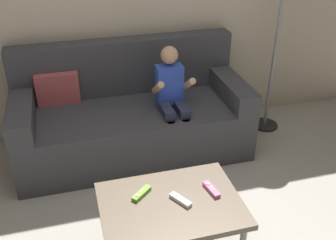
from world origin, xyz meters
TOP-DOWN VIEW (x-y plane):
  - couch at (-0.10, 1.35)m, footprint 1.85×0.80m
  - person_seated_on_couch at (0.21, 1.17)m, footprint 0.29×0.36m
  - coffee_table at (-0.10, 0.10)m, footprint 0.78×0.56m
  - game_remote_pink_near_edge at (0.15, 0.14)m, footprint 0.06×0.14m
  - game_remote_lime_center at (-0.25, 0.21)m, footprint 0.13×0.12m
  - game_remote_white_far_corner at (-0.05, 0.10)m, footprint 0.10×0.14m

SIDE VIEW (x-z plane):
  - couch at x=-0.10m, z-range -0.14..0.75m
  - coffee_table at x=-0.10m, z-range 0.18..0.62m
  - game_remote_pink_near_edge at x=0.15m, z-range 0.44..0.47m
  - game_remote_lime_center at x=-0.25m, z-range 0.44..0.47m
  - game_remote_white_far_corner at x=-0.05m, z-range 0.44..0.47m
  - person_seated_on_couch at x=0.21m, z-range 0.07..0.99m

